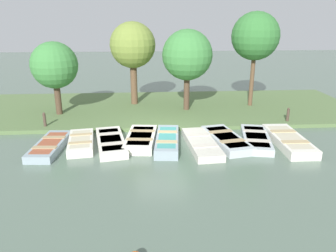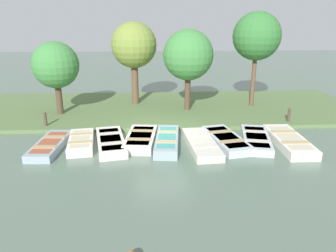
{
  "view_description": "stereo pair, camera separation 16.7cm",
  "coord_description": "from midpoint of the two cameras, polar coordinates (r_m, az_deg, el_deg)",
  "views": [
    {
      "loc": [
        14.3,
        -0.69,
        5.44
      ],
      "look_at": [
        0.12,
        0.28,
        0.65
      ],
      "focal_mm": 35.0,
      "sensor_mm": 36.0,
      "label": 1
    },
    {
      "loc": [
        14.31,
        -0.52,
        5.44
      ],
      "look_at": [
        0.12,
        0.28,
        0.65
      ],
      "focal_mm": 35.0,
      "sensor_mm": 36.0,
      "label": 2
    }
  ],
  "objects": [
    {
      "name": "ground_plane",
      "position": [
        15.32,
        -0.77,
        -2.18
      ],
      "size": [
        80.0,
        80.0,
        0.0
      ],
      "primitive_type": "plane",
      "color": "#566B5B"
    },
    {
      "name": "shore_bank",
      "position": [
        20.04,
        -1.4,
        3.15
      ],
      "size": [
        8.0,
        24.0,
        0.19
      ],
      "color": "#567042",
      "rests_on": "ground_plane"
    },
    {
      "name": "dock_walkway",
      "position": [
        16.79,
        -1.01,
        0.05
      ],
      "size": [
        1.03,
        22.37,
        0.19
      ],
      "color": "brown",
      "rests_on": "ground_plane"
    },
    {
      "name": "rowboat_0",
      "position": [
        14.95,
        -19.55,
        -3.15
      ],
      "size": [
        3.18,
        1.28,
        0.34
      ],
      "rotation": [
        0.0,
        0.0,
        -0.07
      ],
      "color": "#8C9EA8",
      "rests_on": "ground_plane"
    },
    {
      "name": "rowboat_1",
      "position": [
        14.88,
        -14.6,
        -2.68
      ],
      "size": [
        2.79,
        1.4,
        0.38
      ],
      "rotation": [
        0.0,
        0.0,
        0.14
      ],
      "color": "silver",
      "rests_on": "ground_plane"
    },
    {
      "name": "rowboat_2",
      "position": [
        14.66,
        -9.62,
        -2.71
      ],
      "size": [
        3.49,
        1.73,
        0.35
      ],
      "rotation": [
        0.0,
        0.0,
        0.18
      ],
      "color": "silver",
      "rests_on": "ground_plane"
    },
    {
      "name": "rowboat_3",
      "position": [
        14.77,
        -4.42,
        -2.22
      ],
      "size": [
        3.04,
        1.54,
        0.4
      ],
      "rotation": [
        0.0,
        0.0,
        -0.11
      ],
      "color": "silver",
      "rests_on": "ground_plane"
    },
    {
      "name": "rowboat_4",
      "position": [
        14.42,
        0.17,
        -2.61
      ],
      "size": [
        3.34,
        1.29,
        0.44
      ],
      "rotation": [
        0.0,
        0.0,
        -0.1
      ],
      "color": "#8C9EA8",
      "rests_on": "ground_plane"
    },
    {
      "name": "rowboat_5",
      "position": [
        14.34,
        6.14,
        -3.07
      ],
      "size": [
        3.52,
        1.39,
        0.34
      ],
      "rotation": [
        0.0,
        0.0,
        0.08
      ],
      "color": "beige",
      "rests_on": "ground_plane"
    },
    {
      "name": "rowboat_6",
      "position": [
        14.92,
        10.39,
        -2.36
      ],
      "size": [
        3.46,
        1.8,
        0.36
      ],
      "rotation": [
        0.0,
        0.0,
        0.19
      ],
      "color": "#B2BCC1",
      "rests_on": "ground_plane"
    },
    {
      "name": "rowboat_7",
      "position": [
        15.3,
        15.39,
        -2.24
      ],
      "size": [
        3.45,
        1.82,
        0.34
      ],
      "rotation": [
        0.0,
        0.0,
        -0.21
      ],
      "color": "#B2BCC1",
      "rests_on": "ground_plane"
    },
    {
      "name": "rowboat_8",
      "position": [
        15.47,
        20.58,
        -2.42
      ],
      "size": [
        3.6,
        1.3,
        0.41
      ],
      "rotation": [
        0.0,
        0.0,
        -0.02
      ],
      "color": "silver",
      "rests_on": "ground_plane"
    },
    {
      "name": "mooring_post_near",
      "position": [
        17.48,
        -20.28,
        0.88
      ],
      "size": [
        0.15,
        0.15,
        0.91
      ],
      "color": "#47382D",
      "rests_on": "ground_plane"
    },
    {
      "name": "mooring_post_far",
      "position": [
        18.23,
        20.53,
        1.56
      ],
      "size": [
        0.15,
        0.15,
        0.91
      ],
      "color": "#47382D",
      "rests_on": "ground_plane"
    },
    {
      "name": "park_tree_far_left",
      "position": [
        18.97,
        -18.75,
        9.95
      ],
      "size": [
        2.51,
        2.51,
        4.18
      ],
      "color": "#4C3828",
      "rests_on": "ground_plane"
    },
    {
      "name": "park_tree_left",
      "position": [
        20.22,
        -5.73,
        13.72
      ],
      "size": [
        2.73,
        2.73,
        5.16
      ],
      "color": "brown",
      "rests_on": "ground_plane"
    },
    {
      "name": "park_tree_center",
      "position": [
        18.84,
        3.8,
        12.17
      ],
      "size": [
        2.84,
        2.84,
        4.78
      ],
      "color": "#4C3828",
      "rests_on": "ground_plane"
    },
    {
      "name": "park_tree_right",
      "position": [
        20.3,
        15.45,
        14.78
      ],
      "size": [
        2.78,
        2.78,
        5.73
      ],
      "color": "brown",
      "rests_on": "ground_plane"
    }
  ]
}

